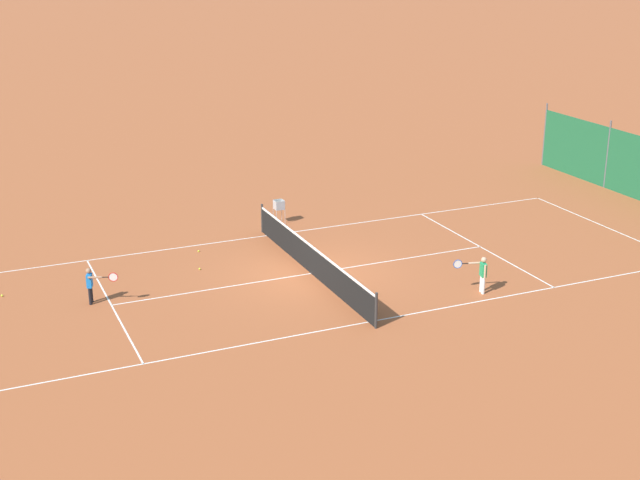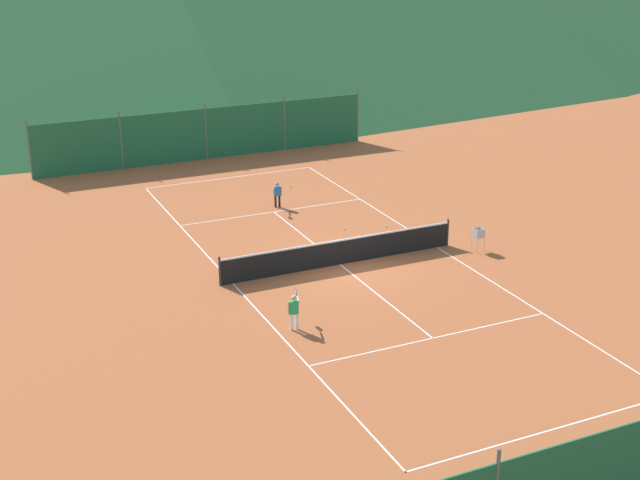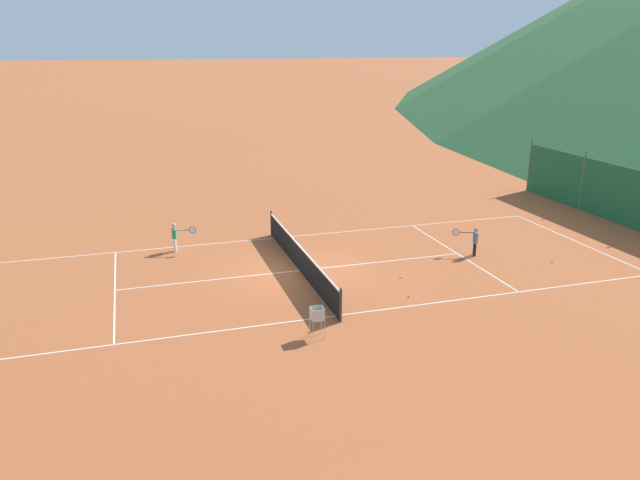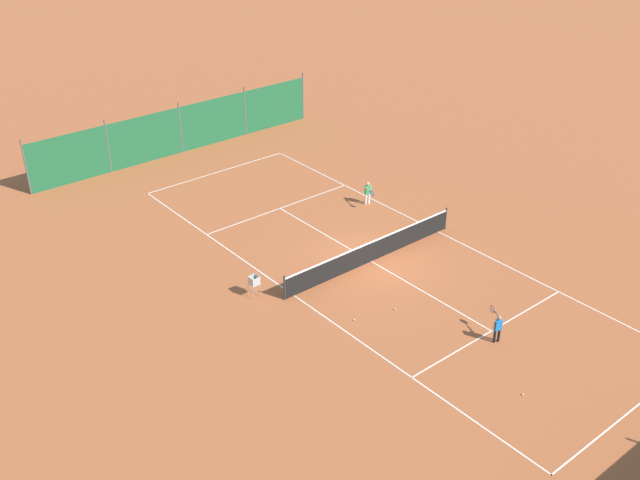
{
  "view_description": "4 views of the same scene",
  "coord_description": "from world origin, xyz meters",
  "px_view_note": "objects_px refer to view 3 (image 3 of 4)",
  "views": [
    {
      "loc": [
        -24.52,
        10.43,
        10.41
      ],
      "look_at": [
        -0.09,
        -0.26,
        1.13
      ],
      "focal_mm": 50.0,
      "sensor_mm": 36.0,
      "label": 1
    },
    {
      "loc": [
        -13.12,
        -26.75,
        12.34
      ],
      "look_at": [
        -0.78,
        0.03,
        1.06
      ],
      "focal_mm": 50.0,
      "sensor_mm": 36.0,
      "label": 2
    },
    {
      "loc": [
        20.45,
        -5.53,
        7.9
      ],
      "look_at": [
        0.41,
        0.64,
        1.23
      ],
      "focal_mm": 35.0,
      "sensor_mm": 36.0,
      "label": 3
    },
    {
      "loc": [
        18.82,
        19.48,
        16.1
      ],
      "look_at": [
        1.96,
        -1.01,
        1.28
      ],
      "focal_mm": 42.0,
      "sensor_mm": 36.0,
      "label": 4
    }
  ],
  "objects_px": {
    "tennis_net": "(300,258)",
    "tennis_ball_near_corner": "(401,277)",
    "tennis_ball_mid_court": "(552,262)",
    "ball_hopper": "(317,315)",
    "player_far_baseline": "(474,239)",
    "player_far_service": "(176,235)",
    "tennis_ball_far_corner": "(409,296)"
  },
  "relations": [
    {
      "from": "player_far_baseline",
      "to": "tennis_ball_near_corner",
      "type": "distance_m",
      "value": 3.97
    },
    {
      "from": "tennis_net",
      "to": "tennis_ball_near_corner",
      "type": "relative_size",
      "value": 139.09
    },
    {
      "from": "player_far_service",
      "to": "player_far_baseline",
      "type": "bearing_deg",
      "value": 70.43
    },
    {
      "from": "tennis_net",
      "to": "tennis_ball_far_corner",
      "type": "distance_m",
      "value": 4.41
    },
    {
      "from": "tennis_net",
      "to": "player_far_baseline",
      "type": "bearing_deg",
      "value": 87.09
    },
    {
      "from": "ball_hopper",
      "to": "tennis_net",
      "type": "bearing_deg",
      "value": 169.78
    },
    {
      "from": "player_far_service",
      "to": "player_far_baseline",
      "type": "distance_m",
      "value": 11.61
    },
    {
      "from": "player_far_service",
      "to": "tennis_ball_far_corner",
      "type": "bearing_deg",
      "value": 44.44
    },
    {
      "from": "player_far_service",
      "to": "tennis_ball_near_corner",
      "type": "bearing_deg",
      "value": 53.94
    },
    {
      "from": "tennis_ball_near_corner",
      "to": "ball_hopper",
      "type": "xyz_separation_m",
      "value": [
        3.54,
        -4.15,
        0.63
      ]
    },
    {
      "from": "tennis_net",
      "to": "tennis_ball_near_corner",
      "type": "bearing_deg",
      "value": 61.25
    },
    {
      "from": "tennis_net",
      "to": "player_far_baseline",
      "type": "xyz_separation_m",
      "value": [
        0.35,
        6.86,
        0.15
      ]
    },
    {
      "from": "tennis_ball_mid_court",
      "to": "ball_hopper",
      "type": "xyz_separation_m",
      "value": [
        3.32,
        -10.24,
        0.63
      ]
    },
    {
      "from": "player_far_service",
      "to": "tennis_ball_mid_court",
      "type": "xyz_separation_m",
      "value": [
        5.52,
        13.36,
        -0.64
      ]
    },
    {
      "from": "tennis_ball_mid_court",
      "to": "player_far_service",
      "type": "bearing_deg",
      "value": -112.44
    },
    {
      "from": "tennis_ball_mid_court",
      "to": "tennis_ball_far_corner",
      "type": "height_order",
      "value": "same"
    },
    {
      "from": "tennis_ball_mid_court",
      "to": "tennis_ball_far_corner",
      "type": "distance_m",
      "value": 6.7
    },
    {
      "from": "player_far_service",
      "to": "tennis_ball_mid_court",
      "type": "distance_m",
      "value": 14.47
    },
    {
      "from": "tennis_ball_mid_court",
      "to": "tennis_ball_far_corner",
      "type": "relative_size",
      "value": 1.0
    },
    {
      "from": "player_far_service",
      "to": "tennis_ball_mid_court",
      "type": "relative_size",
      "value": 17.51
    },
    {
      "from": "tennis_net",
      "to": "ball_hopper",
      "type": "xyz_separation_m",
      "value": [
        5.29,
        -0.95,
        0.16
      ]
    },
    {
      "from": "ball_hopper",
      "to": "player_far_baseline",
      "type": "bearing_deg",
      "value": 122.32
    },
    {
      "from": "tennis_net",
      "to": "player_far_baseline",
      "type": "distance_m",
      "value": 6.87
    },
    {
      "from": "tennis_net",
      "to": "player_far_service",
      "type": "xyz_separation_m",
      "value": [
        -3.54,
        -4.07,
        0.18
      ]
    },
    {
      "from": "tennis_ball_near_corner",
      "to": "player_far_service",
      "type": "bearing_deg",
      "value": -126.06
    },
    {
      "from": "player_far_baseline",
      "to": "tennis_ball_near_corner",
      "type": "bearing_deg",
      "value": -69.0
    },
    {
      "from": "tennis_ball_near_corner",
      "to": "ball_hopper",
      "type": "bearing_deg",
      "value": -49.57
    },
    {
      "from": "tennis_ball_mid_court",
      "to": "ball_hopper",
      "type": "distance_m",
      "value": 10.78
    },
    {
      "from": "tennis_net",
      "to": "ball_hopper",
      "type": "bearing_deg",
      "value": -10.22
    },
    {
      "from": "tennis_ball_near_corner",
      "to": "player_far_baseline",
      "type": "bearing_deg",
      "value": 111.0
    },
    {
      "from": "tennis_ball_mid_court",
      "to": "tennis_ball_near_corner",
      "type": "xyz_separation_m",
      "value": [
        -0.22,
        -6.09,
        0.0
      ]
    },
    {
      "from": "tennis_ball_mid_court",
      "to": "ball_hopper",
      "type": "bearing_deg",
      "value": -72.06
    }
  ]
}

